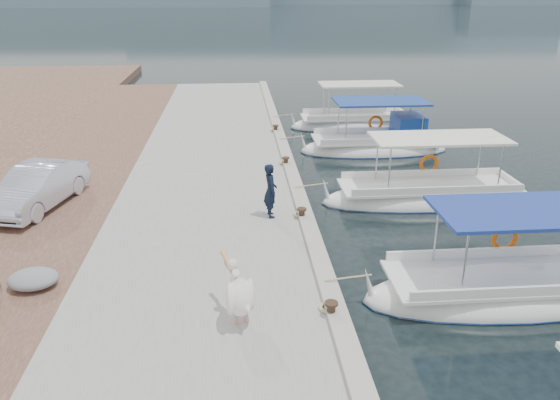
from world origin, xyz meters
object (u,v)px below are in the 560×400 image
object	(u,v)px
fishing_caique_b	(508,292)
fishing_caique_d	(376,147)
pelican	(240,295)
fishing_caique_c	(428,198)
fisherman	(270,191)
fishing_caique_e	(354,125)
parked_car	(37,187)

from	to	relation	value
fishing_caique_b	fishing_caique_d	size ratio (longest dim) A/B	1.07
pelican	fishing_caique_c	bearing A→B (deg)	48.73
fisherman	fishing_caique_d	bearing A→B (deg)	-42.08
fishing_caique_c	fisherman	world-z (taller)	fishing_caique_c
fishing_caique_e	fisherman	distance (m)	13.34
fishing_caique_b	parked_car	distance (m)	13.42
fishing_caique_b	fishing_caique_c	size ratio (longest dim) A/B	0.96
fishing_caique_d	fishing_caique_e	xyz separation A→B (m)	(-0.07, 4.27, -0.07)
fishing_caique_c	pelican	bearing A→B (deg)	-131.27
fishing_caique_d	fishing_caique_e	distance (m)	4.27
fishing_caique_d	parked_car	world-z (taller)	fishing_caique_d
pelican	fisherman	xyz separation A→B (m)	(0.97, 5.33, 0.17)
fishing_caique_b	fishing_caique_d	xyz separation A→B (m)	(-0.10, 12.09, 0.07)
fishing_caique_b	pelican	bearing A→B (deg)	-168.89
fishing_caique_c	fishing_caique_e	size ratio (longest dim) A/B	1.10
fishing_caique_b	fishing_caique_d	world-z (taller)	same
fishing_caique_e	parked_car	size ratio (longest dim) A/B	1.69
fishing_caique_b	fishing_caique_c	distance (m)	6.08
pelican	fisherman	bearing A→B (deg)	79.70
fishing_caique_e	pelican	size ratio (longest dim) A/B	4.17
fishing_caique_c	fishing_caique_d	xyz separation A→B (m)	(-0.26, 6.01, 0.07)
fisherman	parked_car	bearing A→B (deg)	70.30
fishing_caique_e	parked_car	xyz separation A→B (m)	(-12.07, -10.96, 1.02)
fishing_caique_c	pelican	world-z (taller)	fishing_caique_c
fishing_caique_c	parked_car	xyz separation A→B (m)	(-12.40, -0.68, 1.02)
parked_car	pelican	bearing A→B (deg)	-33.37
fishing_caique_b	fisherman	size ratio (longest dim) A/B	4.34
fishing_caique_c	fishing_caique_e	bearing A→B (deg)	91.83
fishing_caique_e	fishing_caique_d	bearing A→B (deg)	-89.10
fishing_caique_b	fishing_caique_e	distance (m)	16.36
fishing_caique_c	parked_car	size ratio (longest dim) A/B	1.86
fishing_caique_d	pelican	bearing A→B (deg)	-114.79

